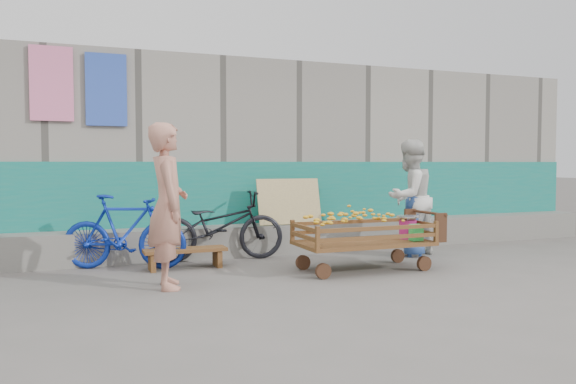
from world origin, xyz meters
name	(u,v)px	position (x,y,z in m)	size (l,w,h in m)	color
ground	(336,285)	(0.00, 0.00, 0.00)	(80.00, 80.00, 0.00)	#5D5A54
building_wall	(237,158)	(0.00, 4.05, 1.47)	(12.00, 3.50, 3.00)	gray
banana_cart	(361,229)	(0.68, 0.65, 0.54)	(1.87, 0.85, 0.80)	#583718
bench	(185,254)	(-1.41, 1.59, 0.20)	(1.07, 0.32, 0.27)	#583718
vendor_man	(168,206)	(-1.79, 0.55, 0.91)	(0.67, 0.44, 1.83)	tan
woman	(410,197)	(1.93, 1.45, 0.87)	(0.84, 0.66, 1.73)	silver
child	(413,226)	(1.92, 1.32, 0.46)	(0.45, 0.29, 0.91)	#2A4A91
bicycle_dark	(218,226)	(-0.85, 2.05, 0.49)	(0.65, 1.87, 0.98)	black
bicycle_blue	(124,232)	(-2.15, 1.85, 0.49)	(0.46, 1.62, 0.97)	#0F2A9D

